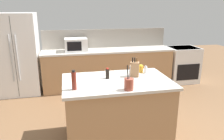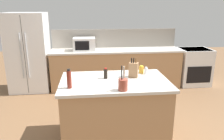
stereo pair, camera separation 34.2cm
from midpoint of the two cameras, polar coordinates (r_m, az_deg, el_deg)
ground_plane at (r=3.53m, az=-1.67°, el=-17.27°), size 14.00×14.00×0.00m
back_counter_run at (r=5.37m, az=-2.80°, el=0.38°), size 3.14×0.66×0.94m
wall_backsplash at (r=5.52m, az=-3.43°, el=8.26°), size 3.10×0.03×0.46m
kitchen_island at (r=3.29m, az=-1.74°, el=-10.44°), size 1.54×0.97×0.94m
refrigerator at (r=5.39m, az=-25.07°, el=3.66°), size 0.89×0.75×1.81m
range_oven at (r=6.00m, az=16.30°, el=1.42°), size 0.76×0.65×0.92m
microwave at (r=5.16m, az=-11.29°, el=6.47°), size 0.51×0.39×0.30m
knife_block at (r=3.25m, az=2.92°, el=0.20°), size 0.16×0.14×0.29m
utensil_crock at (r=2.73m, az=0.87°, el=-3.66°), size 0.12×0.12×0.32m
vinegar_bottle at (r=2.81m, az=-13.38°, el=-2.76°), size 0.06×0.06×0.26m
honey_jar at (r=3.47m, az=4.76°, el=0.28°), size 0.08×0.08×0.12m
soy_sauce_bottle at (r=3.16m, az=-4.29°, el=-1.00°), size 0.06×0.06×0.16m
salt_shaker at (r=3.44m, az=5.99°, el=0.02°), size 0.05×0.05×0.12m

